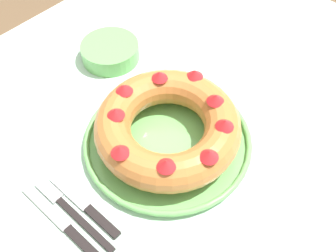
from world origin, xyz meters
The scene contains 7 objects.
dining_table centered at (0.00, 0.00, 0.66)m, with size 1.39×1.20×0.73m.
serving_dish centered at (0.00, 0.04, 0.74)m, with size 0.35×0.35×0.02m.
bundt_cake centered at (0.00, 0.04, 0.79)m, with size 0.29×0.29×0.09m.
fork centered at (-0.24, 0.07, 0.74)m, with size 0.02×0.21×0.01m.
serving_knife centered at (-0.26, 0.04, 0.74)m, with size 0.02×0.23×0.01m.
cake_knife centered at (-0.21, 0.04, 0.74)m, with size 0.02×0.18×0.01m.
side_bowl centered at (0.10, 0.32, 0.75)m, with size 0.14×0.14×0.04m, color #6BB760.
Camera 1 is at (-0.36, -0.29, 1.40)m, focal length 42.00 mm.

